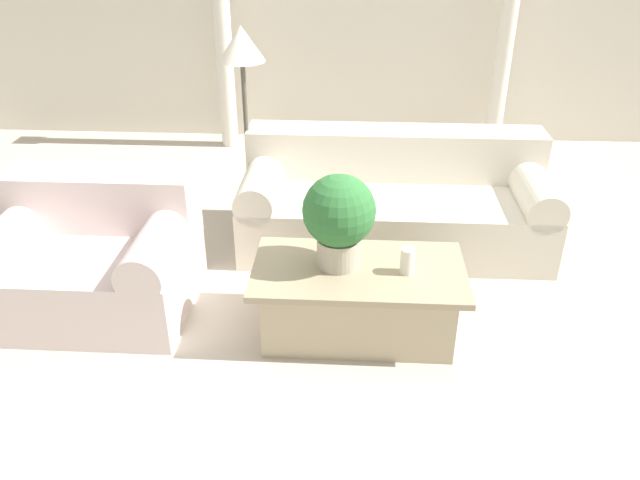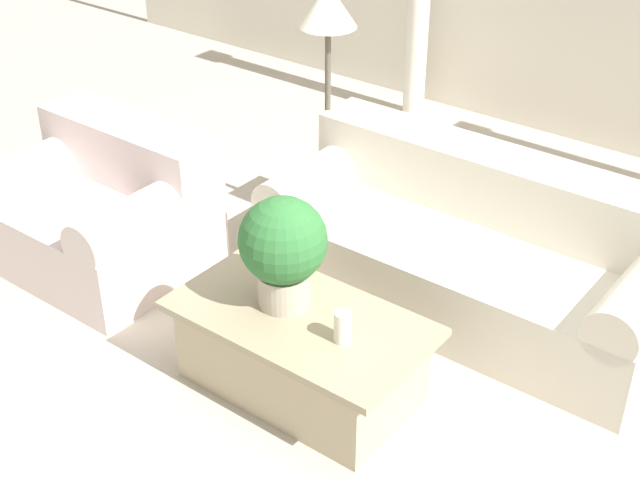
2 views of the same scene
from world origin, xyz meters
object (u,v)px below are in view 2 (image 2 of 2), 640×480
at_px(sofa_long, 471,248).
at_px(coffee_table, 301,351).
at_px(loveseat, 102,208).
at_px(potted_plant, 283,247).
at_px(floor_lamp, 328,22).

xyz_separation_m(sofa_long, coffee_table, (-0.26, -1.20, -0.10)).
bearing_deg(loveseat, sofa_long, 26.17).
distance_m(coffee_table, potted_plant, 0.55).
bearing_deg(floor_lamp, potted_plant, -60.73).
relative_size(coffee_table, potted_plant, 2.22).
bearing_deg(loveseat, coffee_table, -7.71).
distance_m(sofa_long, coffee_table, 1.23).
relative_size(sofa_long, coffee_table, 1.81).
bearing_deg(floor_lamp, coffee_table, -57.51).
height_order(coffee_table, floor_lamp, floor_lamp).
height_order(sofa_long, floor_lamp, floor_lamp).
xyz_separation_m(sofa_long, potted_plant, (-0.39, -1.17, 0.44)).
xyz_separation_m(loveseat, floor_lamp, (0.83, 1.14, 1.01)).
height_order(sofa_long, potted_plant, potted_plant).
xyz_separation_m(potted_plant, floor_lamp, (-0.75, 1.34, 0.59)).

